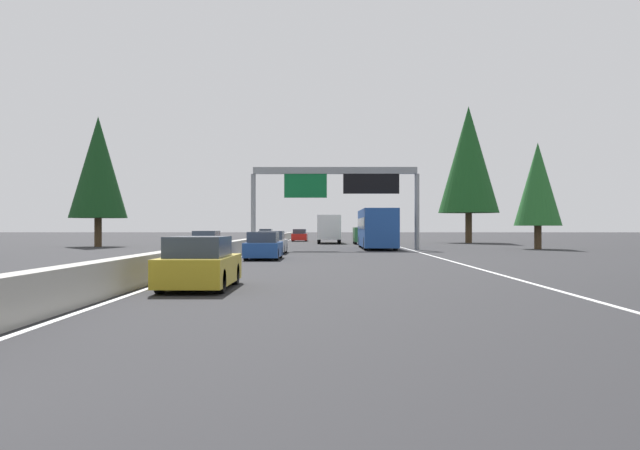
{
  "coord_description": "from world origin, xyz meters",
  "views": [
    {
      "loc": [
        -5.77,
        -5.27,
        1.74
      ],
      "look_at": [
        52.39,
        -4.67,
        1.89
      ],
      "focal_mm": 39.59,
      "sensor_mm": 36.0,
      "label": 1
    }
  ],
  "objects_px": {
    "sedan_far_right": "(272,243)",
    "conifer_right_near": "(538,184)",
    "sedan_far_left": "(264,247)",
    "sedan_near_center": "(300,236)",
    "minivan_mid_right": "(363,235)",
    "oncoming_far": "(207,242)",
    "sedan_near_right": "(200,264)",
    "bus_distant_a": "(377,227)",
    "pickup_far_center": "(328,231)",
    "sign_gantry_overhead": "(337,184)",
    "oncoming_near": "(266,235)",
    "conifer_left_near": "(98,167)",
    "conifer_right_mid": "(469,160)",
    "box_truck_mid_center": "(329,228)"
  },
  "relations": [
    {
      "from": "conifer_right_near",
      "to": "conifer_right_mid",
      "type": "xyz_separation_m",
      "value": [
        21.53,
        1.06,
        3.98
      ]
    },
    {
      "from": "conifer_left_near",
      "to": "conifer_right_mid",
      "type": "bearing_deg",
      "value": -67.14
    },
    {
      "from": "sedan_near_right",
      "to": "sedan_far_right",
      "type": "distance_m",
      "value": 26.07
    },
    {
      "from": "bus_distant_a",
      "to": "conifer_right_mid",
      "type": "distance_m",
      "value": 24.58
    },
    {
      "from": "sedan_far_left",
      "to": "box_truck_mid_center",
      "type": "bearing_deg",
      "value": -5.57
    },
    {
      "from": "sedan_far_left",
      "to": "sedan_near_center",
      "type": "distance_m",
      "value": 47.24
    },
    {
      "from": "minivan_mid_right",
      "to": "sedan_far_right",
      "type": "bearing_deg",
      "value": 163.97
    },
    {
      "from": "pickup_far_center",
      "to": "oncoming_far",
      "type": "height_order",
      "value": "pickup_far_center"
    },
    {
      "from": "pickup_far_center",
      "to": "sedan_near_center",
      "type": "distance_m",
      "value": 44.04
    },
    {
      "from": "box_truck_mid_center",
      "to": "oncoming_near",
      "type": "height_order",
      "value": "box_truck_mid_center"
    },
    {
      "from": "conifer_right_mid",
      "to": "sedan_far_right",
      "type": "bearing_deg",
      "value": 148.39
    },
    {
      "from": "sedan_far_right",
      "to": "minivan_mid_right",
      "type": "bearing_deg",
      "value": -16.03
    },
    {
      "from": "pickup_far_center",
      "to": "conifer_right_near",
      "type": "xyz_separation_m",
      "value": [
        -73.79,
        -16.29,
        4.13
      ]
    },
    {
      "from": "bus_distant_a",
      "to": "oncoming_near",
      "type": "relative_size",
      "value": 2.61
    },
    {
      "from": "sign_gantry_overhead",
      "to": "sedan_far_left",
      "type": "height_order",
      "value": "sign_gantry_overhead"
    },
    {
      "from": "sedan_far_right",
      "to": "box_truck_mid_center",
      "type": "bearing_deg",
      "value": -7.51
    },
    {
      "from": "sign_gantry_overhead",
      "to": "oncoming_near",
      "type": "bearing_deg",
      "value": 12.54
    },
    {
      "from": "sign_gantry_overhead",
      "to": "conifer_left_near",
      "type": "bearing_deg",
      "value": 67.51
    },
    {
      "from": "oncoming_near",
      "to": "bus_distant_a",
      "type": "bearing_deg",
      "value": 18.16
    },
    {
      "from": "pickup_far_center",
      "to": "box_truck_mid_center",
      "type": "relative_size",
      "value": 0.66
    },
    {
      "from": "minivan_mid_right",
      "to": "oncoming_far",
      "type": "relative_size",
      "value": 1.14
    },
    {
      "from": "box_truck_mid_center",
      "to": "pickup_far_center",
      "type": "bearing_deg",
      "value": 0.08
    },
    {
      "from": "pickup_far_center",
      "to": "oncoming_near",
      "type": "distance_m",
      "value": 37.17
    },
    {
      "from": "box_truck_mid_center",
      "to": "sedan_near_center",
      "type": "relative_size",
      "value": 1.93
    },
    {
      "from": "sedan_far_left",
      "to": "sedan_far_right",
      "type": "distance_m",
      "value": 8.1
    },
    {
      "from": "sedan_near_right",
      "to": "sedan_far_left",
      "type": "bearing_deg",
      "value": -0.53
    },
    {
      "from": "pickup_far_center",
      "to": "conifer_right_mid",
      "type": "height_order",
      "value": "conifer_right_mid"
    },
    {
      "from": "sedan_far_left",
      "to": "minivan_mid_right",
      "type": "relative_size",
      "value": 0.88
    },
    {
      "from": "bus_distant_a",
      "to": "conifer_right_mid",
      "type": "bearing_deg",
      "value": -29.09
    },
    {
      "from": "bus_distant_a",
      "to": "oncoming_far",
      "type": "xyz_separation_m",
      "value": [
        -8.33,
        12.1,
        -1.03
      ]
    },
    {
      "from": "bus_distant_a",
      "to": "minivan_mid_right",
      "type": "bearing_deg",
      "value": 1.14
    },
    {
      "from": "sedan_near_center",
      "to": "conifer_right_mid",
      "type": "height_order",
      "value": "conifer_right_mid"
    },
    {
      "from": "minivan_mid_right",
      "to": "conifer_left_near",
      "type": "xyz_separation_m",
      "value": [
        -9.36,
        23.75,
        6.01
      ]
    },
    {
      "from": "sedan_far_right",
      "to": "conifer_right_mid",
      "type": "distance_m",
      "value": 37.11
    },
    {
      "from": "conifer_right_near",
      "to": "conifer_left_near",
      "type": "distance_m",
      "value": 37.16
    },
    {
      "from": "bus_distant_a",
      "to": "box_truck_mid_center",
      "type": "bearing_deg",
      "value": 11.41
    },
    {
      "from": "minivan_mid_right",
      "to": "conifer_right_near",
      "type": "distance_m",
      "value": 20.84
    },
    {
      "from": "minivan_mid_right",
      "to": "box_truck_mid_center",
      "type": "height_order",
      "value": "box_truck_mid_center"
    },
    {
      "from": "sign_gantry_overhead",
      "to": "pickup_far_center",
      "type": "distance_m",
      "value": 75.97
    },
    {
      "from": "bus_distant_a",
      "to": "conifer_right_mid",
      "type": "relative_size",
      "value": 0.77
    },
    {
      "from": "minivan_mid_right",
      "to": "oncoming_far",
      "type": "bearing_deg",
      "value": 153.08
    },
    {
      "from": "sedan_far_right",
      "to": "conifer_right_near",
      "type": "height_order",
      "value": "conifer_right_near"
    },
    {
      "from": "minivan_mid_right",
      "to": "box_truck_mid_center",
      "type": "relative_size",
      "value": 0.59
    },
    {
      "from": "pickup_far_center",
      "to": "bus_distant_a",
      "type": "relative_size",
      "value": 0.49
    },
    {
      "from": "sign_gantry_overhead",
      "to": "conifer_right_near",
      "type": "relative_size",
      "value": 1.52
    },
    {
      "from": "sedan_near_right",
      "to": "minivan_mid_right",
      "type": "distance_m",
      "value": 51.78
    },
    {
      "from": "sedan_near_right",
      "to": "box_truck_mid_center",
      "type": "xyz_separation_m",
      "value": [
        54.88,
        -3.77,
        0.93
      ]
    },
    {
      "from": "sedan_near_center",
      "to": "oncoming_far",
      "type": "height_order",
      "value": "same"
    },
    {
      "from": "sedan_far_left",
      "to": "conifer_left_near",
      "type": "bearing_deg",
      "value": 34.92
    },
    {
      "from": "bus_distant_a",
      "to": "oncoming_far",
      "type": "distance_m",
      "value": 14.73
    }
  ]
}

